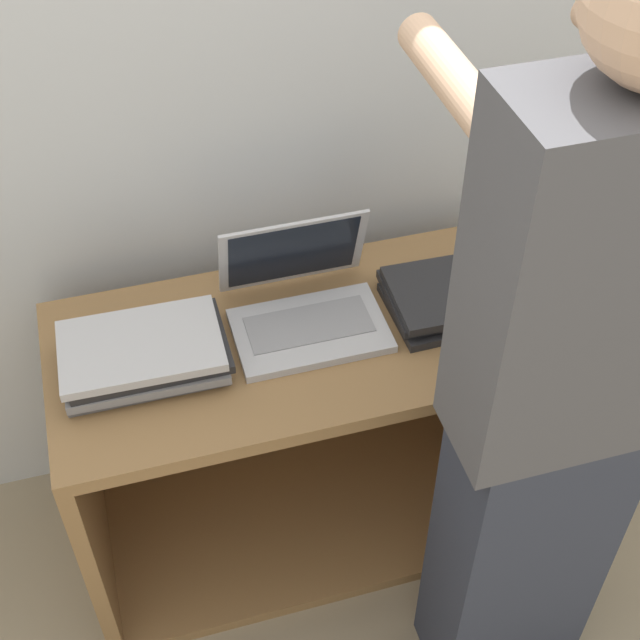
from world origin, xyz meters
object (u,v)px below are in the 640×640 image
Objects in this scene: laptop_open at (304,304)px; person at (556,405)px; laptop_stack_left at (144,354)px; laptop_stack_right at (462,294)px.

laptop_open is 0.64m from person.
laptop_stack_left is 0.20× the size of person.
laptop_open is 0.19× the size of person.
laptop_stack_right is (0.37, -0.05, -0.02)m from laptop_open.
laptop_open is at bearing 7.61° from laptop_stack_left.
laptop_stack_right is at bearing -0.09° from laptop_stack_left.
person reaches higher than laptop_stack_left.
laptop_stack_left is at bearing -172.39° from laptop_open.
laptop_stack_right is 0.20× the size of person.
person is at bearing -94.07° from laptop_stack_right.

